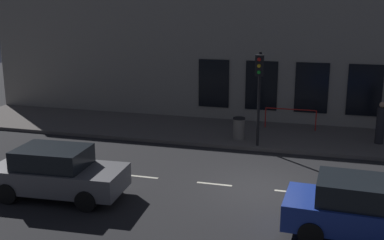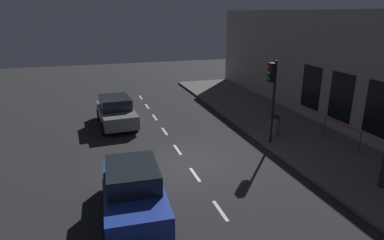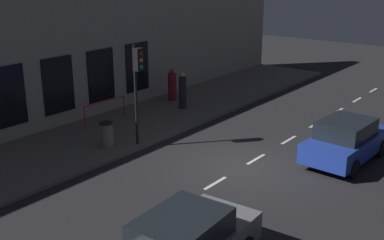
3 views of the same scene
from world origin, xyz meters
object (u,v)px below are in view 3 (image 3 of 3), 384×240
object	(u,v)px
parked_car_1	(346,140)
trash_bin	(107,134)
pedestrian_0	(172,86)
pedestrian_1	(183,92)
traffic_light	(137,73)

from	to	relation	value
parked_car_1	trash_bin	xyz separation A→B (m)	(7.69, 4.55, -0.16)
pedestrian_0	pedestrian_1	xyz separation A→B (m)	(-1.35, 0.81, 0.08)
pedestrian_0	trash_bin	xyz separation A→B (m)	(-2.28, 6.62, -0.27)
parked_car_1	trash_bin	world-z (taller)	parked_car_1
traffic_light	trash_bin	distance (m)	2.65
trash_bin	pedestrian_1	bearing A→B (deg)	-80.85
traffic_light	trash_bin	world-z (taller)	traffic_light
pedestrian_1	pedestrian_0	bearing A→B (deg)	-144.02
pedestrian_0	pedestrian_1	size ratio (longest dim) A/B	0.93
pedestrian_0	pedestrian_1	bearing A→B (deg)	173.65
parked_car_1	pedestrian_1	world-z (taller)	pedestrian_1
pedestrian_1	parked_car_1	bearing A→B (deg)	58.74
traffic_light	pedestrian_0	bearing A→B (deg)	-61.12
parked_car_1	pedestrian_1	xyz separation A→B (m)	(8.62, -1.26, 0.19)
parked_car_1	pedestrian_0	distance (m)	10.18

